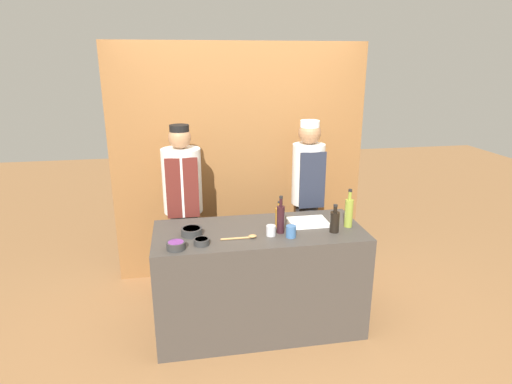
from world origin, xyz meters
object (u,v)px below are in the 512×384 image
(bottle_wine, at_px, (281,218))
(chef_right, at_px, (307,197))
(sauce_bowl_brown, at_px, (202,241))
(cup_steel, at_px, (271,231))
(sauce_bowl_purple, at_px, (176,245))
(bottle_soy, at_px, (335,221))
(bottle_oil, at_px, (349,212))
(cup_blue, at_px, (291,231))
(cutting_board, at_px, (308,222))
(wooden_spoon, at_px, (245,237))
(chef_left, at_px, (183,207))
(sauce_bowl_yellow, at_px, (192,231))
(bottle_amber, at_px, (279,217))

(bottle_wine, distance_m, chef_right, 0.87)
(sauce_bowl_brown, distance_m, cup_steel, 0.56)
(chef_right, bearing_deg, sauce_bowl_purple, -144.32)
(sauce_bowl_brown, xyz_separation_m, bottle_soy, (1.07, 0.06, 0.06))
(bottle_oil, relative_size, cup_steel, 3.94)
(bottle_oil, bearing_deg, bottle_soy, -149.58)
(chef_right, bearing_deg, bottle_soy, -90.90)
(bottle_soy, xyz_separation_m, cup_blue, (-0.37, -0.04, -0.04))
(cutting_board, distance_m, bottle_oil, 0.35)
(cutting_board, xyz_separation_m, bottle_soy, (0.15, -0.22, 0.08))
(cutting_board, relative_size, chef_right, 0.19)
(wooden_spoon, bearing_deg, bottle_oil, 6.50)
(sauce_bowl_brown, xyz_separation_m, chef_left, (-0.12, 0.87, -0.02))
(sauce_bowl_yellow, relative_size, cup_steel, 2.03)
(wooden_spoon, bearing_deg, chef_right, 47.54)
(cup_steel, bearing_deg, chef_left, 130.71)
(cup_blue, bearing_deg, cup_steel, 158.10)
(sauce_bowl_purple, distance_m, cup_steel, 0.75)
(bottle_soy, relative_size, bottle_amber, 1.05)
(cup_steel, bearing_deg, sauce_bowl_brown, -171.62)
(bottle_oil, bearing_deg, cup_blue, -165.95)
(sauce_bowl_brown, xyz_separation_m, wooden_spoon, (0.34, 0.05, -0.01))
(cutting_board, xyz_separation_m, bottle_amber, (-0.26, -0.03, 0.08))
(sauce_bowl_purple, bearing_deg, bottle_amber, 19.55)
(bottle_oil, distance_m, bottle_soy, 0.18)
(sauce_bowl_brown, bearing_deg, cutting_board, 17.04)
(cup_steel, xyz_separation_m, chef_right, (0.53, 0.78, -0.00))
(cutting_board, bearing_deg, chef_left, 150.78)
(bottle_wine, relative_size, bottle_amber, 1.40)
(cup_blue, height_order, wooden_spoon, cup_blue)
(chef_left, bearing_deg, sauce_bowl_purple, -94.10)
(sauce_bowl_purple, height_order, chef_right, chef_right)
(sauce_bowl_yellow, bearing_deg, cup_steel, -10.74)
(bottle_soy, height_order, cup_blue, bottle_soy)
(sauce_bowl_yellow, relative_size, bottle_amber, 0.76)
(sauce_bowl_purple, height_order, cutting_board, sauce_bowl_purple)
(bottle_soy, bearing_deg, bottle_wine, 171.91)
(sauce_bowl_brown, xyz_separation_m, cup_blue, (0.70, 0.02, 0.02))
(wooden_spoon, relative_size, chef_left, 0.17)
(sauce_bowl_brown, xyz_separation_m, cup_steel, (0.55, 0.08, 0.01))
(bottle_soy, bearing_deg, cutting_board, 124.33)
(wooden_spoon, relative_size, chef_right, 0.17)
(wooden_spoon, height_order, chef_left, chef_left)
(bottle_oil, distance_m, cup_steel, 0.68)
(bottle_wine, xyz_separation_m, bottle_amber, (0.02, 0.13, -0.03))
(chef_left, bearing_deg, bottle_wine, -44.21)
(sauce_bowl_purple, xyz_separation_m, bottle_soy, (1.26, 0.11, 0.06))
(bottle_amber, distance_m, chef_right, 0.75)
(bottle_oil, height_order, wooden_spoon, bottle_oil)
(bottle_oil, height_order, chef_left, chef_left)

